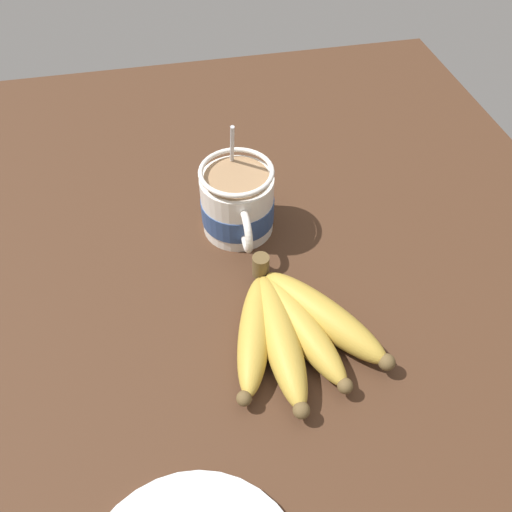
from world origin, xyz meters
TOP-DOWN VIEW (x-y plane):
  - table at (0.00, 0.00)cm, footprint 99.97×99.97cm
  - coffee_mug at (-4.47, 3.98)cm, footprint 13.50×9.36cm
  - banana_bunch at (13.47, 6.67)cm, footprint 19.48×17.83cm

SIDE VIEW (x-z plane):
  - table at x=0.00cm, z-range 0.00..3.84cm
  - banana_bunch at x=13.47cm, z-range 3.58..7.86cm
  - coffee_mug at x=-4.47cm, z-range 0.81..15.35cm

